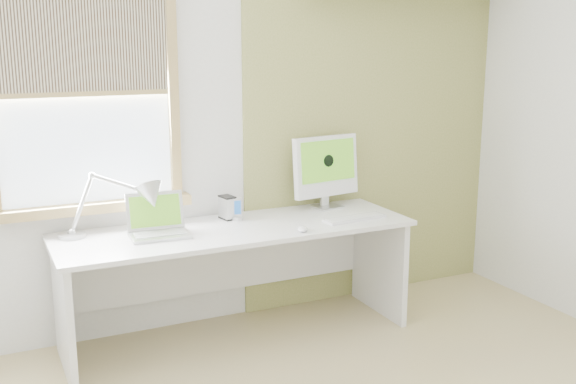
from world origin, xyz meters
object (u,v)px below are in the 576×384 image
desk (233,255)px  desk_lamp (136,201)px  external_drive (227,208)px  imac (326,168)px  laptop (158,225)px

desk → desk_lamp: (-0.58, 0.06, 0.39)m
desk → external_drive: bearing=82.0°
external_drive → desk: bearing=-98.0°
desk → external_drive: external_drive is taller
external_drive → imac: size_ratio=0.30×
desk_lamp → laptop: (0.10, -0.07, -0.14)m
desk_lamp → external_drive: 0.62m
external_drive → imac: 0.75m
laptop → imac: (1.22, 0.17, 0.22)m
desk → laptop: size_ratio=6.16×
laptop → external_drive: size_ratio=2.35×
desk_lamp → laptop: 0.19m
desk → desk_lamp: size_ratio=3.35×
desk_lamp → external_drive: (0.60, 0.09, -0.12)m
laptop → imac: size_ratio=0.70×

